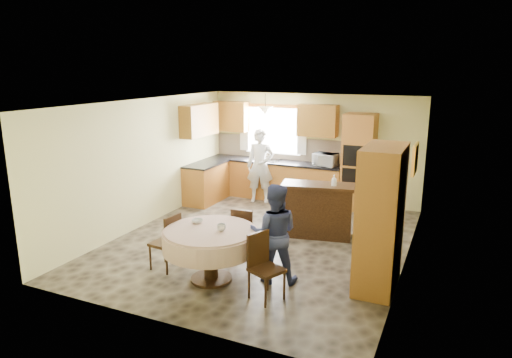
{
  "coord_description": "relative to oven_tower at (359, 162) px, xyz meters",
  "views": [
    {
      "loc": [
        3.12,
        -7.16,
        3.08
      ],
      "look_at": [
        -0.24,
        0.3,
        1.07
      ],
      "focal_mm": 32.0,
      "sensor_mm": 36.0,
      "label": 1
    }
  ],
  "objects": [
    {
      "name": "base_cab_back",
      "position": [
        -2.0,
        0.01,
        -0.62
      ],
      "size": [
        3.3,
        0.6,
        0.88
      ],
      "primitive_type": "cube",
      "color": "#CB8136",
      "rests_on": "floor"
    },
    {
      "name": "floor",
      "position": [
        -1.15,
        -2.69,
        -1.06
      ],
      "size": [
        5.0,
        6.0,
        0.01
      ],
      "primitive_type": "cube",
      "color": "#6B5F4B",
      "rests_on": "ground"
    },
    {
      "name": "counter_left",
      "position": [
        -3.35,
        -0.89,
        -0.16
      ],
      "size": [
        0.64,
        1.2,
        0.04
      ],
      "primitive_type": "cube",
      "color": "black",
      "rests_on": "base_cab_left"
    },
    {
      "name": "window",
      "position": [
        -2.15,
        0.29,
        0.54
      ],
      "size": [
        1.4,
        0.03,
        1.1
      ],
      "primitive_type": "cube",
      "color": "white",
      "rests_on": "wall_back"
    },
    {
      "name": "chair_right",
      "position": [
        -0.3,
        -4.58,
        -0.55
      ],
      "size": [
        0.53,
        0.53,
        0.92
      ],
      "rotation": [
        0.0,
        0.0,
        1.13
      ],
      "color": "#3E2410",
      "rests_on": "floor"
    },
    {
      "name": "wall_cab_left",
      "position": [
        -3.2,
        0.15,
        0.85
      ],
      "size": [
        0.85,
        0.33,
        0.72
      ],
      "primitive_type": "cube",
      "color": "#A66D29",
      "rests_on": "wall_back"
    },
    {
      "name": "backsplash",
      "position": [
        -2.0,
        0.3,
        0.12
      ],
      "size": [
        3.3,
        0.02,
        0.55
      ],
      "primitive_type": "cube",
      "color": "beige",
      "rests_on": "wall_back"
    },
    {
      "name": "cupboard",
      "position": [
        1.07,
        -3.6,
        -0.03
      ],
      "size": [
        0.54,
        1.07,
        2.05
      ],
      "primitive_type": "cube",
      "color": "#CB8136",
      "rests_on": "floor"
    },
    {
      "name": "person_sink",
      "position": [
        -2.18,
        -0.39,
        -0.2
      ],
      "size": [
        0.71,
        0.56,
        1.71
      ],
      "primitive_type": "imported",
      "rotation": [
        0.0,
        0.0,
        0.26
      ],
      "color": "silver",
      "rests_on": "floor"
    },
    {
      "name": "framed_picture",
      "position": [
        1.32,
        -1.88,
        0.52
      ],
      "size": [
        0.06,
        0.62,
        0.51
      ],
      "color": "gold",
      "rests_on": "wall_right"
    },
    {
      "name": "base_cab_left",
      "position": [
        -3.35,
        -0.89,
        -0.62
      ],
      "size": [
        0.6,
        1.2,
        0.88
      ],
      "primitive_type": "cube",
      "color": "#CB8136",
      "rests_on": "floor"
    },
    {
      "name": "wall_cab_right",
      "position": [
        -1.0,
        0.15,
        0.85
      ],
      "size": [
        0.9,
        0.33,
        0.72
      ],
      "primitive_type": "cube",
      "color": "#A66D29",
      "rests_on": "wall_back"
    },
    {
      "name": "oven_tower",
      "position": [
        0.0,
        0.0,
        0.0
      ],
      "size": [
        0.66,
        0.62,
        2.12
      ],
      "primitive_type": "cube",
      "color": "#CB8136",
      "rests_on": "floor"
    },
    {
      "name": "ceiling",
      "position": [
        -1.15,
        -2.69,
        1.44
      ],
      "size": [
        5.0,
        6.0,
        0.01
      ],
      "primitive_type": "cube",
      "color": "white",
      "rests_on": "wall_back"
    },
    {
      "name": "wall_cab_side",
      "position": [
        -3.48,
        -0.89,
        0.85
      ],
      "size": [
        0.33,
        1.2,
        0.72
      ],
      "primitive_type": "cube",
      "color": "#A66D29",
      "rests_on": "wall_left"
    },
    {
      "name": "bottle_sideboard",
      "position": [
        -0.02,
        -2.02,
        0.01
      ],
      "size": [
        0.1,
        0.1,
        0.26
      ],
      "primitive_type": "imported",
      "rotation": [
        0.0,
        0.0,
        0.0
      ],
      "color": "silver",
      "rests_on": "sideboard"
    },
    {
      "name": "cup_table",
      "position": [
        -1.03,
        -4.41,
        -0.21
      ],
      "size": [
        0.13,
        0.13,
        0.1
      ],
      "primitive_type": "imported",
      "rotation": [
        0.0,
        0.0,
        0.01
      ],
      "color": "#B2B2B2",
      "rests_on": "dining_table"
    },
    {
      "name": "curtain_right",
      "position": [
        -1.4,
        0.24,
        0.59
      ],
      "size": [
        0.22,
        0.02,
        1.15
      ],
      "primitive_type": "cube",
      "color": "white",
      "rests_on": "wall_back"
    },
    {
      "name": "bowl_sideboard",
      "position": [
        -0.74,
        -2.02,
        -0.09
      ],
      "size": [
        0.28,
        0.28,
        0.05
      ],
      "primitive_type": "imported",
      "rotation": [
        0.0,
        0.0,
        0.3
      ],
      "color": "#B2B2B2",
      "rests_on": "sideboard"
    },
    {
      "name": "space_heater",
      "position": [
        0.58,
        -1.73,
        -0.78
      ],
      "size": [
        0.47,
        0.39,
        0.55
      ],
      "primitive_type": "cube",
      "rotation": [
        0.0,
        0.0,
        0.3
      ],
      "color": "black",
      "rests_on": "floor"
    },
    {
      "name": "wall_front",
      "position": [
        -1.15,
        -5.69,
        0.19
      ],
      "size": [
        5.0,
        0.02,
        2.5
      ],
      "primitive_type": "cube",
      "color": "beige",
      "rests_on": "floor"
    },
    {
      "name": "chair_left",
      "position": [
        -1.98,
        -4.38,
        -0.56
      ],
      "size": [
        0.43,
        0.43,
        0.9
      ],
      "rotation": [
        0.0,
        0.0,
        -1.68
      ],
      "color": "#3E2410",
      "rests_on": "floor"
    },
    {
      "name": "dining_table",
      "position": [
        -1.2,
        -4.43,
        -0.44
      ],
      "size": [
        1.39,
        1.39,
        0.8
      ],
      "color": "#3E2410",
      "rests_on": "floor"
    },
    {
      "name": "person_dining",
      "position": [
        -0.35,
        -4.06,
        -0.32
      ],
      "size": [
        0.86,
        0.77,
        1.48
      ],
      "primitive_type": "imported",
      "rotation": [
        0.0,
        0.0,
        3.48
      ],
      "color": "navy",
      "rests_on": "floor"
    },
    {
      "name": "wall_right",
      "position": [
        1.35,
        -2.69,
        0.19
      ],
      "size": [
        0.02,
        6.0,
        2.5
      ],
      "primitive_type": "cube",
      "color": "beige",
      "rests_on": "floor"
    },
    {
      "name": "bowl_table",
      "position": [
        -1.52,
        -4.26,
        -0.24
      ],
      "size": [
        0.2,
        0.2,
        0.05
      ],
      "primitive_type": "imported",
      "rotation": [
        0.0,
        0.0,
        -0.16
      ],
      "color": "#B2B2B2",
      "rests_on": "dining_table"
    },
    {
      "name": "curtain_left",
      "position": [
        -2.9,
        0.24,
        0.59
      ],
      "size": [
        0.22,
        0.02,
        1.15
      ],
      "primitive_type": "cube",
      "color": "white",
      "rests_on": "wall_back"
    },
    {
      "name": "microwave",
      "position": [
        -0.74,
        -0.04,
        0.0
      ],
      "size": [
        0.56,
        0.42,
        0.28
      ],
      "primitive_type": "imported",
      "rotation": [
        0.0,
        0.0,
        -0.16
      ],
      "color": "silver",
      "rests_on": "counter_back"
    },
    {
      "name": "sideboard",
      "position": [
        -0.31,
        -2.02,
        -0.59
      ],
      "size": [
        1.4,
        0.79,
        0.94
      ],
      "primitive_type": "cube",
      "rotation": [
        0.0,
        0.0,
        0.19
      ],
      "color": "#3E2410",
      "rests_on": "floor"
    },
    {
      "name": "counter_back",
      "position": [
        -2.0,
        0.01,
        -0.16
      ],
      "size": [
        3.3,
        0.64,
        0.04
      ],
      "primitive_type": "cube",
      "color": "black",
      "rests_on": "base_cab_back"
    },
    {
      "name": "pendant",
      "position": [
        -2.15,
        -0.19,
        1.06
      ],
      "size": [
        0.36,
        0.36,
        0.18
      ],
      "primitive_type": "cone",
      "rotation": [
        3.14,
        0.0,
        0.0
      ],
      "color": "beige",
      "rests_on": "ceiling"
    },
    {
      "name": "oven_upper",
      "position": [
        0.0,
        -0.31,
        0.19
      ],
      "size": [
        0.56,
        0.01,
        0.45
      ],
      "primitive_type": "cube",
      "color": "black",
      "rests_on": "oven_tower"
    },
    {
      "name": "wall_back",
      "position": [
        -1.15,
        0.31,
        0.19
      ],
      "size": [
        5.0,
        0.02,
        2.5
      ],
      "primitive_type": "cube",
      "color": "beige",
      "rests_on": "floor"
    },
    {
      "name": "oven_lower",
      "position": [
        0.0,
        -0.31,
        -0.31
      ],
      "size": [
        0.56,
        0.01,
        0.45
      ],
      "primitive_type": "cube",
      "color": "black",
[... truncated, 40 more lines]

